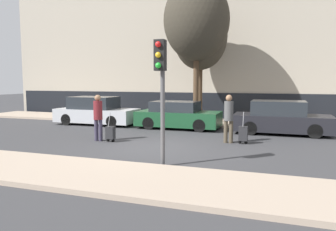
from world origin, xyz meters
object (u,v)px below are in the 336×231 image
Objects in this scene: trolley_right at (243,134)px; bare_tree_down_street at (196,21)px; pedestrian_left at (98,115)px; pedestrian_right at (229,116)px; parked_car_2 at (281,119)px; parked_bicycle at (182,114)px; parked_car_0 at (96,112)px; traffic_light at (161,77)px; bare_tree_near_crossing at (200,37)px; trolley_left at (110,133)px; parked_car_1 at (178,116)px.

bare_tree_down_street reaches higher than trolley_right.
trolley_right is 7.27m from bare_tree_down_street.
pedestrian_right reaches higher than pedestrian_left.
bare_tree_down_street reaches higher than parked_car_2.
pedestrian_right reaches higher than parked_bicycle.
pedestrian_right reaches higher than parked_car_0.
traffic_light reaches higher than pedestrian_right.
bare_tree_down_street is at bearing -37.66° from parked_bicycle.
parked_bicycle is at bearing -55.67° from pedestrian_right.
pedestrian_left is 0.28× the size of bare_tree_near_crossing.
parked_car_0 is 3.83× the size of trolley_left.
trolley_right is 0.35× the size of traffic_light.
bare_tree_near_crossing is at bearing -64.59° from pedestrian_right.
trolley_right is at bearing -40.84° from parked_car_1.
parked_bicycle is at bearing 26.89° from parked_car_0.
trolley_left is at bearing -52.93° from parked_car_0.
parked_car_1 is at bearing -79.10° from parked_bicycle.
bare_tree_down_street is at bearing 71.19° from trolley_left.
parked_car_0 is at bearing -20.50° from pedestrian_right.
bare_tree_down_street is (-4.23, 1.48, 4.71)m from parked_car_2.
parked_car_1 is 4.49m from trolley_left.
pedestrian_left is at bearing -103.39° from parked_bicycle.
parked_car_2 is 3.45× the size of trolley_right.
trolley_left is 8.13m from bare_tree_near_crossing.
bare_tree_down_street is at bearing 123.68° from trolley_right.
parked_car_1 is 2.17m from parked_bicycle.
parked_car_0 is 5.01m from pedestrian_left.
traffic_light reaches higher than parked_car_1.
parked_car_0 is 1.08× the size of parked_car_1.
parked_car_1 reaches higher than trolley_left.
parked_car_2 is at bearing 34.09° from trolley_left.
bare_tree_down_street is (0.55, 1.39, 4.76)m from parked_car_1.
trolley_right is at bearing 67.08° from traffic_light.
trolley_left reaches higher than parked_bicycle.
trolley_right is 4.89m from traffic_light.
pedestrian_left is at bearing 175.64° from trolley_left.
parked_car_2 reaches higher than trolley_left.
bare_tree_down_street is (1.92, 5.65, 5.03)m from trolley_left.
trolley_left is at bearing 137.72° from traffic_light.
parked_bicycle is at bearing 156.82° from parked_car_2.
pedestrian_left is at bearing 15.41° from pedestrian_right.
traffic_light is 0.46× the size of bare_tree_down_street.
parked_car_1 reaches higher than trolley_right.
bare_tree_near_crossing reaches higher than parked_car_1.
bare_tree_near_crossing reaches higher than parked_car_0.
traffic_light is at bearing -76.84° from parked_bicycle.
pedestrian_right reaches higher than trolley_right.
bare_tree_near_crossing is at bearing 77.45° from parked_car_1.
pedestrian_left reaches higher than trolley_left.
traffic_light is (3.67, -2.88, 1.40)m from pedestrian_left.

